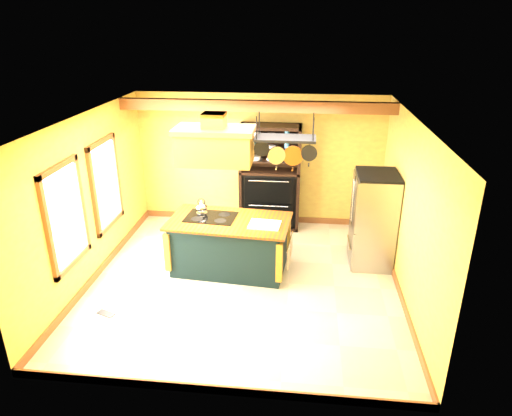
% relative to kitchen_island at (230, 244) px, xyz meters
% --- Properties ---
extents(floor, '(5.00, 5.00, 0.00)m').
position_rel_kitchen_island_xyz_m(floor, '(0.30, -0.39, -0.47)').
color(floor, beige).
rests_on(floor, ground).
extents(ceiling, '(5.00, 5.00, 0.00)m').
position_rel_kitchen_island_xyz_m(ceiling, '(0.30, -0.39, 2.23)').
color(ceiling, white).
rests_on(ceiling, wall_back).
extents(wall_back, '(5.00, 0.02, 2.70)m').
position_rel_kitchen_island_xyz_m(wall_back, '(0.30, 2.11, 0.88)').
color(wall_back, '#DEBF51').
rests_on(wall_back, floor).
extents(wall_front, '(5.00, 0.02, 2.70)m').
position_rel_kitchen_island_xyz_m(wall_front, '(0.30, -2.89, 0.88)').
color(wall_front, '#DEBF51').
rests_on(wall_front, floor).
extents(wall_left, '(0.02, 5.00, 2.70)m').
position_rel_kitchen_island_xyz_m(wall_left, '(-2.20, -0.39, 0.88)').
color(wall_left, '#DEBF51').
rests_on(wall_left, floor).
extents(wall_right, '(0.02, 5.00, 2.70)m').
position_rel_kitchen_island_xyz_m(wall_right, '(2.80, -0.39, 0.88)').
color(wall_right, '#DEBF51').
rests_on(wall_right, floor).
extents(ceiling_beam, '(5.00, 0.15, 0.20)m').
position_rel_kitchen_island_xyz_m(ceiling_beam, '(0.30, 1.31, 2.12)').
color(ceiling_beam, brown).
rests_on(ceiling_beam, ceiling).
extents(window_near, '(0.06, 1.06, 1.56)m').
position_rel_kitchen_island_xyz_m(window_near, '(-2.17, -1.19, 0.93)').
color(window_near, brown).
rests_on(window_near, wall_left).
extents(window_far, '(0.06, 1.06, 1.56)m').
position_rel_kitchen_island_xyz_m(window_far, '(-2.17, 0.21, 0.93)').
color(window_far, brown).
rests_on(window_far, wall_left).
extents(kitchen_island, '(2.10, 1.28, 1.11)m').
position_rel_kitchen_island_xyz_m(kitchen_island, '(0.00, 0.00, 0.00)').
color(kitchen_island, black).
rests_on(kitchen_island, floor).
extents(range_hood, '(1.25, 0.70, 0.80)m').
position_rel_kitchen_island_xyz_m(range_hood, '(-0.20, -0.00, 1.75)').
color(range_hood, '#AE852B').
rests_on(range_hood, ceiling).
extents(pot_rack, '(0.99, 0.47, 0.82)m').
position_rel_kitchen_island_xyz_m(pot_rack, '(0.91, 0.00, 1.78)').
color(pot_rack, black).
rests_on(pot_rack, ceiling).
extents(refrigerator, '(0.71, 0.83, 1.63)m').
position_rel_kitchen_island_xyz_m(refrigerator, '(2.43, 0.49, 0.32)').
color(refrigerator, '#92959A').
rests_on(refrigerator, floor).
extents(hutch, '(1.21, 0.55, 2.14)m').
position_rel_kitchen_island_xyz_m(hutch, '(0.53, 1.88, 0.37)').
color(hutch, black).
rests_on(hutch, floor).
extents(floor_register, '(0.30, 0.21, 0.01)m').
position_rel_kitchen_island_xyz_m(floor_register, '(-1.61, -1.52, -0.46)').
color(floor_register, black).
rests_on(floor_register, floor).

